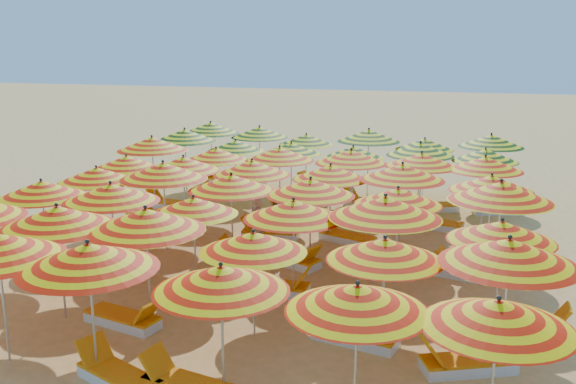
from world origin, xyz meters
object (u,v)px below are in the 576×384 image
object	(u,v)px
umbrella_15	(293,210)
umbrella_23	(501,192)
umbrella_47	(491,141)
lounger_25	(224,191)
lounger_32	(501,198)
lounger_11	(525,326)
umbrella_20	(231,183)
lounger_10	(275,287)
umbrella_45	(369,136)
lounger_12	(120,240)
lounger_29	(199,178)
umbrella_46	(425,144)
lounger_14	(292,259)
umbrella_29	(491,183)
umbrella_2	(88,257)
lounger_22	(294,214)
umbrella_25	(183,164)
umbrella_18	(97,175)
lounger_7	(358,336)
umbrella_9	(253,242)
umbrella_30	(152,144)
umbrella_26	(252,168)
umbrella_13	(111,193)
umbrella_34	(422,160)
umbrella_12	(42,189)
lounger_6	(124,319)
umbrella_39	(353,152)
lounger_1	(118,376)
umbrella_19	(163,171)
lounger_13	(250,257)
umbrella_8	(146,220)
umbrella_35	(485,164)
umbrella_22	(398,197)
umbrella_40	(420,149)
lounger_24	(434,224)
umbrella_4	(357,298)
lounger_15	(377,265)
lounger_30	(248,181)
beachgoer_a	(257,222)
umbrella_16	(385,207)
umbrella_38	(291,148)
umbrella_31	(216,154)
umbrella_24	(127,162)
umbrella_11	(509,252)
umbrella_41	(485,155)
umbrella_27	(331,172)
umbrella_7	(57,217)
lounger_23	(335,216)
umbrella_10	(385,250)
umbrella_32	(280,154)
lounger_31	(318,186)
lounger_28	(499,210)
lounger_26	(366,203)
umbrella_17	(502,231)
umbrella_28	(402,172)
lounger_19	(269,233)
lounger_17	(150,219)

from	to	relation	value
umbrella_15	umbrella_23	xyz separation A→B (m)	(4.54, 2.24, 0.20)
umbrella_47	lounger_25	xyz separation A→B (m)	(-9.85, -1.99, -2.09)
lounger_32	lounger_11	bearing A→B (deg)	107.54
umbrella_20	lounger_10	bearing A→B (deg)	-46.90
umbrella_45	lounger_12	bearing A→B (deg)	-124.81
umbrella_20	lounger_29	xyz separation A→B (m)	(-4.93, 8.99, -2.03)
umbrella_46	lounger_14	bearing A→B (deg)	-107.66
lounger_14	umbrella_29	bearing A→B (deg)	45.63
umbrella_2	lounger_22	xyz separation A→B (m)	(0.61, 11.11, -2.11)
umbrella_25	lounger_32	world-z (taller)	umbrella_25
umbrella_18	lounger_11	xyz separation A→B (m)	(11.66, -2.84, -1.94)
lounger_7	umbrella_9	bearing A→B (deg)	-160.78
umbrella_30	umbrella_26	bearing A→B (deg)	-27.24
umbrella_13	umbrella_34	distance (m)	9.78
umbrella_12	lounger_6	xyz separation A→B (m)	(3.74, -2.60, -1.99)
umbrella_23	lounger_12	xyz separation A→B (m)	(-10.52, 0.22, -2.19)
umbrella_39	lounger_1	xyz separation A→B (m)	(-1.73, -13.28, -1.85)
umbrella_19	lounger_13	bearing A→B (deg)	-6.94
umbrella_8	umbrella_46	xyz separation A→B (m)	(4.67, 13.08, -0.24)
umbrella_35	umbrella_22	bearing A→B (deg)	-114.82
umbrella_12	umbrella_40	xyz separation A→B (m)	(8.91, 8.63, 0.06)
umbrella_2	lounger_24	distance (m)	12.50
umbrella_23	umbrella_4	bearing A→B (deg)	-108.68
lounger_15	lounger_30	size ratio (longest dim) A/B	0.97
umbrella_4	beachgoer_a	distance (m)	9.19
umbrella_16	umbrella_38	distance (m)	9.81
umbrella_31	lounger_11	xyz separation A→B (m)	(9.68, -7.11, -1.90)
umbrella_24	umbrella_11	bearing A→B (deg)	-30.80
umbrella_41	lounger_30	distance (m)	9.85
umbrella_27	lounger_15	size ratio (longest dim) A/B	1.70
umbrella_4	umbrella_7	world-z (taller)	umbrella_7
umbrella_20	lounger_23	size ratio (longest dim) A/B	1.61
umbrella_10	lounger_14	bearing A→B (deg)	125.16
umbrella_22	umbrella_45	distance (m)	9.11
umbrella_47	lounger_24	distance (m)	5.19
umbrella_27	umbrella_32	world-z (taller)	umbrella_32
lounger_10	lounger_31	xyz separation A→B (m)	(-1.51, 10.80, 0.00)
lounger_24	lounger_28	bearing A→B (deg)	-119.87
umbrella_15	beachgoer_a	size ratio (longest dim) A/B	1.94
umbrella_13	lounger_26	bearing A→B (deg)	60.70
umbrella_17	lounger_6	bearing A→B (deg)	-163.91
umbrella_13	lounger_15	bearing A→B (deg)	20.58
umbrella_17	umbrella_41	xyz separation A→B (m)	(-0.20, 9.12, 0.01)
umbrella_25	umbrella_28	xyz separation A→B (m)	(6.70, 0.07, 0.10)
lounger_10	lounger_19	bearing A→B (deg)	109.97
lounger_19	lounger_22	xyz separation A→B (m)	(0.14, 2.39, 0.00)
umbrella_41	lounger_17	world-z (taller)	umbrella_41
umbrella_41	umbrella_45	xyz separation A→B (m)	(-4.31, 2.13, 0.20)
lounger_15	umbrella_12	bearing A→B (deg)	-168.93
umbrella_32	lounger_15	bearing A→B (deg)	-47.69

